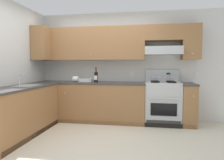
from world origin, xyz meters
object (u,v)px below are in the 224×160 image
at_px(bowl, 86,81).
at_px(paper_towel_roll, 76,79).
at_px(stove, 163,102).
at_px(wine_bottle, 96,76).

xyz_separation_m(bowl, paper_towel_roll, (-0.22, -0.10, 0.04)).
bearing_deg(bowl, paper_towel_roll, -156.46).
xyz_separation_m(stove, paper_towel_roll, (-1.99, -0.03, 0.50)).
height_order(bowl, paper_towel_roll, paper_towel_roll).
bearing_deg(paper_towel_roll, bowl, 23.54).
bearing_deg(bowl, wine_bottle, -28.50).
xyz_separation_m(stove, bowl, (-1.77, 0.06, 0.46)).
height_order(stove, paper_towel_roll, stove).
relative_size(stove, bowl, 4.08).
bearing_deg(wine_bottle, paper_towel_roll, 173.53).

